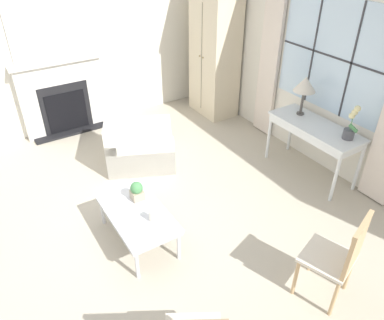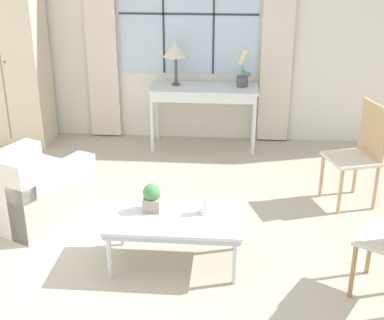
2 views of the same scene
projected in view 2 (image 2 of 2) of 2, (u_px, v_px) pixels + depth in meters
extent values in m
plane|color=#B2A893|center=(157.00, 263.00, 4.39)|extent=(14.00, 14.00, 0.00)
cube|color=silver|center=(189.00, 30.00, 6.63)|extent=(7.20, 0.06, 2.80)
cube|color=silver|center=(188.00, 14.00, 6.52)|extent=(1.72, 0.01, 1.46)
cube|color=#2D2D33|center=(163.00, 14.00, 6.54)|extent=(0.02, 0.02, 1.46)
cube|color=#2D2D33|center=(214.00, 14.00, 6.49)|extent=(0.02, 0.02, 1.46)
cube|color=#2D2D33|center=(188.00, 14.00, 6.51)|extent=(1.72, 0.02, 0.02)
cube|color=beige|center=(101.00, 41.00, 6.69)|extent=(0.39, 0.06, 2.48)
cube|color=beige|center=(277.00, 44.00, 6.53)|extent=(0.39, 0.06, 2.48)
cube|color=beige|center=(10.00, 57.00, 6.59)|extent=(0.84, 0.55, 2.20)
cube|color=gray|center=(1.00, 66.00, 6.35)|extent=(0.01, 0.01, 1.85)
sphere|color=#997F4C|center=(4.00, 62.00, 6.32)|extent=(0.03, 0.03, 0.03)
cube|color=silver|center=(204.00, 88.00, 6.53)|extent=(1.32, 0.53, 0.03)
cube|color=silver|center=(204.00, 93.00, 6.56)|extent=(1.27, 0.51, 0.10)
cylinder|color=silver|center=(152.00, 123.00, 6.52)|extent=(0.04, 0.04, 0.75)
cylinder|color=silver|center=(254.00, 126.00, 6.43)|extent=(0.04, 0.04, 0.75)
cylinder|color=silver|center=(157.00, 112.00, 6.94)|extent=(0.04, 0.04, 0.75)
cylinder|color=silver|center=(253.00, 114.00, 6.84)|extent=(0.04, 0.04, 0.75)
cylinder|color=#4C4742|center=(176.00, 84.00, 6.60)|extent=(0.10, 0.10, 0.02)
cylinder|color=#4C4742|center=(176.00, 70.00, 6.53)|extent=(0.04, 0.04, 0.33)
cone|color=beige|center=(176.00, 48.00, 6.43)|extent=(0.31, 0.31, 0.20)
cylinder|color=#4C4C51|center=(242.00, 82.00, 6.52)|extent=(0.14, 0.14, 0.13)
cylinder|color=#47844C|center=(243.00, 63.00, 6.43)|extent=(0.01, 0.01, 0.33)
cube|color=#47844C|center=(246.00, 73.00, 6.48)|extent=(0.13, 0.02, 0.09)
sphere|color=beige|center=(241.00, 62.00, 6.44)|extent=(0.08, 0.08, 0.08)
sphere|color=beige|center=(243.00, 57.00, 6.41)|extent=(0.08, 0.08, 0.08)
sphere|color=beige|center=(245.00, 52.00, 6.39)|extent=(0.08, 0.08, 0.08)
cube|color=silver|center=(28.00, 194.00, 5.12)|extent=(1.22, 1.25, 0.39)
cube|color=silver|center=(1.00, 180.00, 5.26)|extent=(0.58, 0.95, 0.53)
cube|color=silver|center=(56.00, 196.00, 4.93)|extent=(0.58, 0.95, 0.53)
cube|color=beige|center=(351.00, 159.00, 5.20)|extent=(0.56, 0.56, 0.03)
cube|color=tan|center=(373.00, 132.00, 5.14)|extent=(0.17, 0.39, 0.49)
cube|color=tan|center=(376.00, 106.00, 5.04)|extent=(0.18, 0.42, 0.05)
cylinder|color=tan|center=(340.00, 192.00, 5.08)|extent=(0.04, 0.04, 0.46)
cylinder|color=tan|center=(322.00, 176.00, 5.42)|extent=(0.04, 0.04, 0.46)
cylinder|color=tan|center=(376.00, 188.00, 5.17)|extent=(0.04, 0.04, 0.46)
cylinder|color=tan|center=(355.00, 172.00, 5.51)|extent=(0.04, 0.04, 0.46)
cylinder|color=#9E7A51|center=(353.00, 271.00, 3.89)|extent=(0.04, 0.04, 0.45)
cylinder|color=#9E7A51|center=(370.00, 248.00, 4.18)|extent=(0.04, 0.04, 0.45)
cube|color=silver|center=(175.00, 219.00, 4.23)|extent=(1.07, 0.59, 0.03)
cube|color=#B1B3B8|center=(175.00, 222.00, 4.24)|extent=(1.05, 0.58, 0.04)
cylinder|color=silver|center=(109.00, 256.00, 4.13)|extent=(0.04, 0.04, 0.40)
cylinder|color=silver|center=(235.00, 261.00, 4.05)|extent=(0.04, 0.04, 0.40)
cylinder|color=silver|center=(122.00, 224.00, 4.58)|extent=(0.04, 0.04, 0.40)
cylinder|color=silver|center=(235.00, 229.00, 4.50)|extent=(0.04, 0.04, 0.40)
cube|color=tan|center=(152.00, 204.00, 4.32)|extent=(0.14, 0.14, 0.11)
sphere|color=#47844C|center=(152.00, 193.00, 4.28)|extent=(0.14, 0.14, 0.14)
cylinder|color=silver|center=(204.00, 213.00, 4.29)|extent=(0.11, 0.11, 0.01)
cylinder|color=white|center=(204.00, 205.00, 4.26)|extent=(0.08, 0.08, 0.13)
cylinder|color=black|center=(204.00, 197.00, 4.23)|extent=(0.00, 0.00, 0.01)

